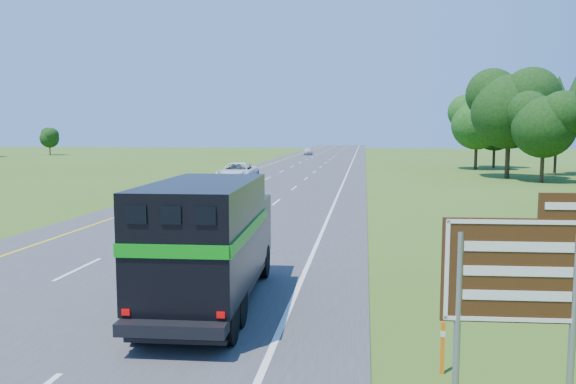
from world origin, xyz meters
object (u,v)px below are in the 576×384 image
Objects in this scene: horse_truck at (210,239)px; exit_sign at (520,280)px; white_suv at (237,173)px; far_car at (308,151)px.

horse_truck is 8.09m from exit_sign.
far_car is at bearing 89.36° from white_suv.
far_car is (0.17, 59.56, -0.17)m from white_suv.
white_suv is at bearing 105.12° from exit_sign.
white_suv is (-7.14, 34.21, -0.86)m from horse_truck.
horse_truck is at bearing -78.68° from white_suv.
horse_truck is 94.04m from far_car.
exit_sign is (13.05, -99.08, 1.61)m from far_car.
white_suv is at bearing 99.05° from horse_truck.
exit_sign is at bearing -71.97° from white_suv.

